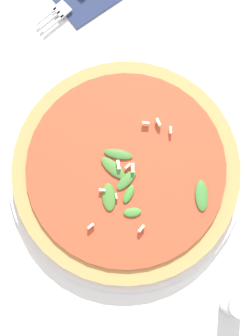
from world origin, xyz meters
TOP-DOWN VIEW (x-y plane):
  - ground_plane at (0.00, 0.00)m, footprint 6.00×6.00m
  - pizza_arugula_main at (0.01, -0.02)m, footprint 0.35×0.35m
  - shaker_pepper at (-0.05, 0.22)m, footprint 0.03×0.03m

SIDE VIEW (x-z plane):
  - ground_plane at x=0.00m, z-range 0.00..0.00m
  - pizza_arugula_main at x=0.01m, z-range -0.01..0.04m
  - shaker_pepper at x=-0.05m, z-range 0.00..0.07m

